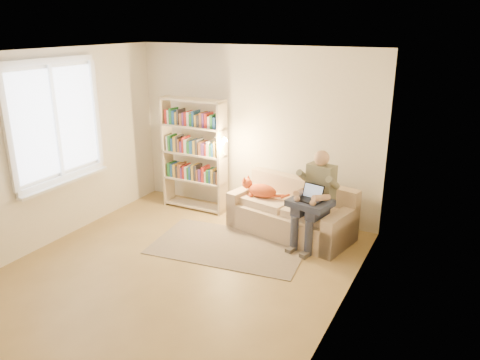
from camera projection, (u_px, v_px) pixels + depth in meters
The scene contains 13 objects.
floor at pixel (175, 272), 5.74m from camera, with size 4.50×4.50×0.00m, color olive.
ceiling at pixel (164, 53), 4.90m from camera, with size 4.00×4.50×0.02m, color white.
wall_left at pixel (45, 150), 6.19m from camera, with size 0.02×4.50×2.60m, color silver.
wall_right at pixel (342, 201), 4.45m from camera, with size 0.02×4.50×2.60m, color silver.
wall_back at pixel (255, 132), 7.22m from camera, with size 4.00×0.02×2.60m, color silver.
window at pixel (59, 142), 6.31m from camera, with size 0.12×1.52×1.69m.
sofa at pixel (292, 215), 6.75m from camera, with size 1.89×1.14×0.75m.
person at pixel (316, 194), 6.22m from camera, with size 0.48×0.65×1.32m.
cat at pixel (263, 190), 6.82m from camera, with size 0.68×0.32×0.24m.
blanket at pixel (308, 202), 6.18m from camera, with size 0.53×0.44×0.08m, color #272D44.
laptop at pixel (309, 196), 6.16m from camera, with size 0.34×0.30×0.26m.
bookshelf at pixel (194, 149), 7.40m from camera, with size 1.19×0.33×1.81m.
rug at pixel (229, 246), 6.40m from camera, with size 2.05×1.21×0.01m, color gray.
Camera 1 is at (3.03, -4.14, 2.92)m, focal length 35.00 mm.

